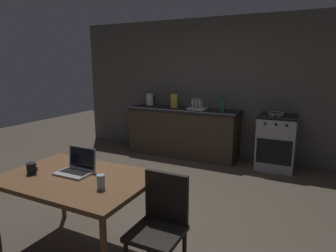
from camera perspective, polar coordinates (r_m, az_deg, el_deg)
The scene contains 14 objects.
ground_plane at distance 3.69m, azimuth -5.28°, elevation -16.26°, with size 12.00×12.00×0.00m, color #473D33.
back_wall at distance 5.63m, azimuth 11.69°, elevation 7.15°, with size 6.40×0.10×2.60m, color #4F4D49.
kitchen_counter at distance 5.68m, azimuth 2.94°, elevation -1.14°, with size 2.16×0.64×0.92m.
stove_oven at distance 5.26m, azimuth 20.37°, elevation -2.96°, with size 0.60×0.62×0.92m.
dining_table at distance 2.82m, azimuth -17.43°, elevation -10.63°, with size 1.35×0.91×0.75m.
chair at distance 2.46m, azimuth -1.44°, elevation -18.08°, with size 0.40×0.40×0.88m.
laptop at distance 2.87m, azimuth -17.38°, elevation -7.82°, with size 0.32×0.25×0.23m.
electric_kettle at distance 5.90m, azimuth -3.50°, elevation 5.06°, with size 0.18×0.16×0.26m.
bottle at distance 5.27m, azimuth 10.67°, elevation 4.08°, with size 0.08×0.08×0.26m.
frying_pan at distance 5.14m, azimuth 20.32°, elevation 2.24°, with size 0.25×0.42×0.05m.
coffee_mug at distance 2.99m, azimuth -25.03°, elevation -7.51°, with size 0.12×0.09×0.10m.
drinking_glass at distance 2.46m, azimuth -12.94°, elevation -10.60°, with size 0.07×0.07×0.12m.
cereal_box at distance 5.68m, azimuth 1.21°, elevation 4.93°, with size 0.13×0.05×0.27m.
dish_rack at distance 5.48m, azimuth 5.71°, elevation 3.71°, with size 0.34×0.26×0.21m.
Camera 1 is at (1.73, -2.76, 1.73)m, focal length 31.27 mm.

